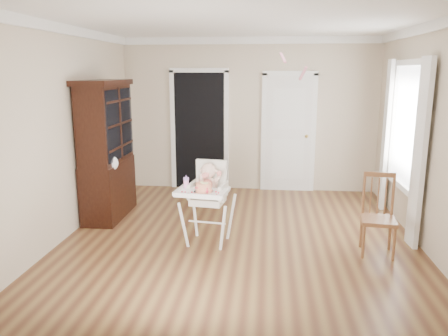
# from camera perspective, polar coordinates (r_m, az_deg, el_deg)

# --- Properties ---
(floor) EXTENTS (5.00, 5.00, 0.00)m
(floor) POSITION_cam_1_polar(r_m,az_deg,el_deg) (5.73, 2.00, -9.25)
(floor) COLOR #502E1B
(floor) RESTS_ON ground
(ceiling) EXTENTS (5.00, 5.00, 0.00)m
(ceiling) POSITION_cam_1_polar(r_m,az_deg,el_deg) (5.35, 2.23, 18.68)
(ceiling) COLOR white
(ceiling) RESTS_ON wall_back
(wall_back) EXTENTS (4.50, 0.00, 4.50)m
(wall_back) POSITION_cam_1_polar(r_m,az_deg,el_deg) (7.85, 3.32, 6.87)
(wall_back) COLOR beige
(wall_back) RESTS_ON floor
(wall_left) EXTENTS (0.00, 5.00, 5.00)m
(wall_left) POSITION_cam_1_polar(r_m,az_deg,el_deg) (5.96, -20.09, 4.29)
(wall_left) COLOR beige
(wall_left) RESTS_ON floor
(wall_right) EXTENTS (0.00, 5.00, 5.00)m
(wall_right) POSITION_cam_1_polar(r_m,az_deg,el_deg) (5.69, 25.38, 3.48)
(wall_right) COLOR beige
(wall_right) RESTS_ON floor
(crown_molding) EXTENTS (4.50, 5.00, 0.12)m
(crown_molding) POSITION_cam_1_polar(r_m,az_deg,el_deg) (5.34, 2.22, 18.04)
(crown_molding) COLOR white
(crown_molding) RESTS_ON ceiling
(doorway) EXTENTS (1.06, 0.05, 2.22)m
(doorway) POSITION_cam_1_polar(r_m,az_deg,el_deg) (7.96, -3.22, 5.19)
(doorway) COLOR black
(doorway) RESTS_ON wall_back
(closet_door) EXTENTS (0.96, 0.09, 2.13)m
(closet_door) POSITION_cam_1_polar(r_m,az_deg,el_deg) (7.87, 8.40, 4.38)
(closet_door) COLOR white
(closet_door) RESTS_ON wall_back
(window_right) EXTENTS (0.13, 1.84, 2.30)m
(window_right) POSITION_cam_1_polar(r_m,az_deg,el_deg) (6.43, 22.41, 4.10)
(window_right) COLOR white
(window_right) RESTS_ON wall_right
(high_chair) EXTENTS (0.69, 0.82, 1.06)m
(high_chair) POSITION_cam_1_polar(r_m,az_deg,el_deg) (5.40, -2.14, -3.27)
(high_chair) COLOR white
(high_chair) RESTS_ON floor
(baby) EXTENTS (0.30, 0.24, 0.44)m
(baby) POSITION_cam_1_polar(r_m,az_deg,el_deg) (5.39, -2.06, -1.75)
(baby) COLOR beige
(baby) RESTS_ON high_chair
(cake) EXTENTS (0.24, 0.24, 0.11)m
(cake) POSITION_cam_1_polar(r_m,az_deg,el_deg) (5.13, -2.65, -2.55)
(cake) COLOR silver
(cake) RESTS_ON high_chair
(sippy_cup) EXTENTS (0.07, 0.07, 0.16)m
(sippy_cup) POSITION_cam_1_polar(r_m,az_deg,el_deg) (5.32, -4.96, -1.88)
(sippy_cup) COLOR #F897D8
(sippy_cup) RESTS_ON high_chair
(china_cabinet) EXTENTS (0.53, 1.19, 2.01)m
(china_cabinet) POSITION_cam_1_polar(r_m,az_deg,el_deg) (6.57, -15.05, 2.28)
(china_cabinet) COLOR black
(china_cabinet) RESTS_ON floor
(dining_chair) EXTENTS (0.43, 0.43, 0.96)m
(dining_chair) POSITION_cam_1_polar(r_m,az_deg,el_deg) (5.48, 19.49, -6.07)
(dining_chair) COLOR brown
(dining_chair) RESTS_ON floor
(streamer) EXTENTS (0.08, 0.49, 0.15)m
(streamer) POSITION_cam_1_polar(r_m,az_deg,el_deg) (5.86, 7.69, 14.10)
(streamer) COLOR pink
(streamer) RESTS_ON ceiling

